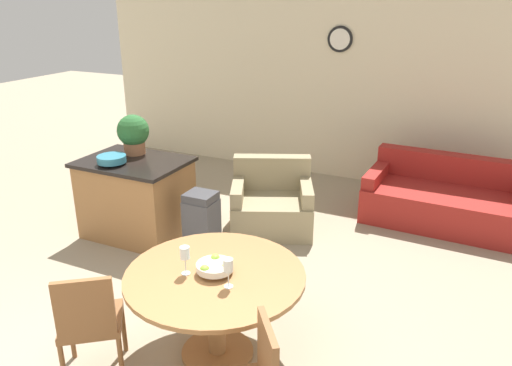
{
  "coord_description": "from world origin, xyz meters",
  "views": [
    {
      "loc": [
        1.93,
        -1.7,
        2.62
      ],
      "look_at": [
        0.02,
        2.32,
        0.92
      ],
      "focal_mm": 35.0,
      "sensor_mm": 36.0,
      "label": 1
    }
  ],
  "objects_px": {
    "wine_glass_right": "(228,266)",
    "trash_bin": "(202,224)",
    "wine_glass_left": "(185,254)",
    "dining_table": "(216,292)",
    "kitchen_island": "(137,198)",
    "armchair": "(272,206)",
    "fruit_bowl": "(215,267)",
    "teal_bowl": "(112,159)",
    "couch": "(446,201)",
    "dining_chair_near_left": "(90,320)",
    "potted_plant": "(133,133)"
  },
  "relations": [
    {
      "from": "teal_bowl",
      "to": "fruit_bowl",
      "type": "bearing_deg",
      "value": -31.81
    },
    {
      "from": "dining_table",
      "to": "teal_bowl",
      "type": "height_order",
      "value": "teal_bowl"
    },
    {
      "from": "wine_glass_right",
      "to": "trash_bin",
      "type": "bearing_deg",
      "value": 127.49
    },
    {
      "from": "teal_bowl",
      "to": "armchair",
      "type": "xyz_separation_m",
      "value": [
        1.44,
        1.02,
        -0.68
      ]
    },
    {
      "from": "fruit_bowl",
      "to": "couch",
      "type": "height_order",
      "value": "fruit_bowl"
    },
    {
      "from": "wine_glass_left",
      "to": "couch",
      "type": "xyz_separation_m",
      "value": [
        1.49,
        3.4,
        -0.61
      ]
    },
    {
      "from": "dining_table",
      "to": "dining_chair_near_left",
      "type": "relative_size",
      "value": 1.48
    },
    {
      "from": "wine_glass_right",
      "to": "fruit_bowl",
      "type": "bearing_deg",
      "value": 146.28
    },
    {
      "from": "dining_table",
      "to": "fruit_bowl",
      "type": "distance_m",
      "value": 0.22
    },
    {
      "from": "trash_bin",
      "to": "dining_chair_near_left",
      "type": "bearing_deg",
      "value": -82.2
    },
    {
      "from": "dining_chair_near_left",
      "to": "kitchen_island",
      "type": "xyz_separation_m",
      "value": [
        -1.18,
        2.02,
        -0.05
      ]
    },
    {
      "from": "wine_glass_left",
      "to": "trash_bin",
      "type": "bearing_deg",
      "value": 117.67
    },
    {
      "from": "dining_table",
      "to": "wine_glass_right",
      "type": "distance_m",
      "value": 0.39
    },
    {
      "from": "dining_table",
      "to": "wine_glass_right",
      "type": "xyz_separation_m",
      "value": [
        0.17,
        -0.11,
        0.32
      ]
    },
    {
      "from": "wine_glass_right",
      "to": "kitchen_island",
      "type": "distance_m",
      "value": 2.59
    },
    {
      "from": "kitchen_island",
      "to": "armchair",
      "type": "height_order",
      "value": "kitchen_island"
    },
    {
      "from": "teal_bowl",
      "to": "wine_glass_right",
      "type": "bearing_deg",
      "value": -31.97
    },
    {
      "from": "teal_bowl",
      "to": "couch",
      "type": "distance_m",
      "value": 3.94
    },
    {
      "from": "potted_plant",
      "to": "armchair",
      "type": "distance_m",
      "value": 1.8
    },
    {
      "from": "kitchen_island",
      "to": "dining_table",
      "type": "bearing_deg",
      "value": -37.69
    },
    {
      "from": "fruit_bowl",
      "to": "armchair",
      "type": "xyz_separation_m",
      "value": [
        -0.53,
        2.24,
        -0.5
      ]
    },
    {
      "from": "wine_glass_right",
      "to": "teal_bowl",
      "type": "relative_size",
      "value": 0.7
    },
    {
      "from": "dining_table",
      "to": "kitchen_island",
      "type": "relative_size",
      "value": 1.14
    },
    {
      "from": "wine_glass_right",
      "to": "kitchen_island",
      "type": "xyz_separation_m",
      "value": [
        -2.03,
        1.55,
        -0.43
      ]
    },
    {
      "from": "dining_chair_near_left",
      "to": "trash_bin",
      "type": "bearing_deg",
      "value": 60.9
    },
    {
      "from": "potted_plant",
      "to": "wine_glass_right",
      "type": "bearing_deg",
      "value": -39.04
    },
    {
      "from": "dining_chair_near_left",
      "to": "kitchen_island",
      "type": "height_order",
      "value": "kitchen_island"
    },
    {
      "from": "teal_bowl",
      "to": "armchair",
      "type": "height_order",
      "value": "teal_bowl"
    },
    {
      "from": "wine_glass_left",
      "to": "armchair",
      "type": "distance_m",
      "value": 2.44
    },
    {
      "from": "kitchen_island",
      "to": "potted_plant",
      "type": "xyz_separation_m",
      "value": [
        -0.14,
        0.21,
        0.69
      ]
    },
    {
      "from": "kitchen_island",
      "to": "armchair",
      "type": "relative_size",
      "value": 1.0
    },
    {
      "from": "dining_table",
      "to": "kitchen_island",
      "type": "distance_m",
      "value": 2.34
    },
    {
      "from": "teal_bowl",
      "to": "trash_bin",
      "type": "relative_size",
      "value": 0.44
    },
    {
      "from": "teal_bowl",
      "to": "armchair",
      "type": "relative_size",
      "value": 0.26
    },
    {
      "from": "wine_glass_left",
      "to": "kitchen_island",
      "type": "distance_m",
      "value": 2.3
    },
    {
      "from": "wine_glass_right",
      "to": "couch",
      "type": "distance_m",
      "value": 3.66
    },
    {
      "from": "wine_glass_left",
      "to": "wine_glass_right",
      "type": "height_order",
      "value": "same"
    },
    {
      "from": "wine_glass_right",
      "to": "trash_bin",
      "type": "height_order",
      "value": "wine_glass_right"
    },
    {
      "from": "wine_glass_right",
      "to": "teal_bowl",
      "type": "bearing_deg",
      "value": 148.03
    },
    {
      "from": "dining_chair_near_left",
      "to": "wine_glass_left",
      "type": "height_order",
      "value": "wine_glass_left"
    },
    {
      "from": "potted_plant",
      "to": "trash_bin",
      "type": "xyz_separation_m",
      "value": [
        1.06,
        -0.31,
        -0.79
      ]
    },
    {
      "from": "dining_chair_near_left",
      "to": "teal_bowl",
      "type": "height_order",
      "value": "teal_bowl"
    },
    {
      "from": "armchair",
      "to": "teal_bowl",
      "type": "bearing_deg",
      "value": -168.31
    },
    {
      "from": "dining_table",
      "to": "fruit_bowl",
      "type": "relative_size",
      "value": 4.93
    },
    {
      "from": "wine_glass_left",
      "to": "dining_table",
      "type": "bearing_deg",
      "value": 26.97
    },
    {
      "from": "dining_chair_near_left",
      "to": "wine_glass_right",
      "type": "xyz_separation_m",
      "value": [
        0.84,
        0.48,
        0.38
      ]
    },
    {
      "from": "fruit_bowl",
      "to": "trash_bin",
      "type": "bearing_deg",
      "value": 125.13
    },
    {
      "from": "wine_glass_left",
      "to": "teal_bowl",
      "type": "relative_size",
      "value": 0.7
    },
    {
      "from": "wine_glass_left",
      "to": "couch",
      "type": "relative_size",
      "value": 0.12
    },
    {
      "from": "couch",
      "to": "dining_table",
      "type": "bearing_deg",
      "value": -109.47
    }
  ]
}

